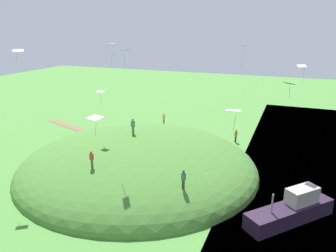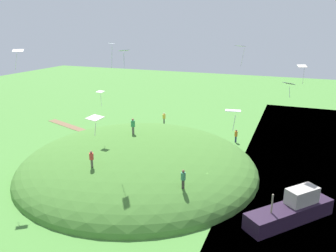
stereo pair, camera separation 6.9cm
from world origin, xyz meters
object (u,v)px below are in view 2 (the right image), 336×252
at_px(person_with_child, 183,177).
at_px(kite_8, 289,84).
at_px(kite_6, 241,47).
at_px(kite_4, 18,52).
at_px(boat_on_lake, 292,210).
at_px(person_walking_path, 164,117).
at_px(kite_2, 124,52).
at_px(person_on_hilltop, 91,157).
at_px(kite_0, 302,67).
at_px(kite_3, 233,111).
at_px(kite_7, 112,46).
at_px(person_watching_kites, 133,124).
at_px(kite_5, 95,118).
at_px(kite_1, 100,93).
at_px(person_near_shore, 236,134).

xyz_separation_m(person_with_child, kite_8, (-7.29, -7.45, 7.04)).
bearing_deg(kite_6, kite_4, 35.38).
height_order(boat_on_lake, person_walking_path, person_walking_path).
relative_size(kite_2, kite_4, 0.69).
bearing_deg(person_on_hilltop, kite_0, -114.77).
distance_m(boat_on_lake, kite_3, 12.14).
xyz_separation_m(kite_2, kite_7, (4.40, -5.74, -0.04)).
bearing_deg(person_with_child, kite_6, -105.20).
relative_size(person_watching_kites, kite_5, 1.55).
distance_m(person_walking_path, kite_0, 18.74).
relative_size(person_with_child, kite_8, 1.27).
relative_size(person_watching_kites, kite_6, 0.83).
bearing_deg(person_walking_path, kite_3, -157.05).
bearing_deg(kite_6, kite_2, 71.01).
distance_m(kite_0, kite_8, 10.64).
xyz_separation_m(person_with_child, kite_3, (-4.53, 4.19, 7.07)).
distance_m(person_on_hilltop, kite_5, 9.34).
bearing_deg(kite_0, kite_2, 61.29).
relative_size(kite_4, kite_8, 1.33).
bearing_deg(boat_on_lake, kite_6, 74.55).
relative_size(person_watching_kites, kite_1, 1.11).
xyz_separation_m(person_walking_path, kite_7, (-1.06, 14.81, 10.47)).
bearing_deg(person_with_child, kite_8, -140.21).
bearing_deg(kite_5, kite_2, -101.96).
height_order(kite_5, kite_7, kite_7).
bearing_deg(kite_3, kite_6, -81.36).
height_order(person_on_hilltop, person_walking_path, person_on_hilltop).
bearing_deg(boat_on_lake, kite_3, -171.88).
height_order(person_near_shore, kite_6, kite_6).
bearing_deg(kite_4, kite_5, 153.49).
xyz_separation_m(person_on_hilltop, kite_5, (-4.66, 5.80, 5.65)).
distance_m(kite_0, kite_1, 23.31).
relative_size(person_watching_kites, kite_2, 1.48).
bearing_deg(kite_2, person_watching_kites, -64.17).
relative_size(person_near_shore, kite_6, 0.83).
relative_size(person_watching_kites, kite_8, 1.36).
bearing_deg(person_on_hilltop, kite_1, -49.28).
relative_size(kite_1, kite_5, 1.40).
bearing_deg(person_on_hilltop, person_with_child, -159.11).
xyz_separation_m(kite_7, kite_8, (-15.02, -4.97, -3.24)).
relative_size(kite_1, kite_3, 1.34).
distance_m(kite_1, kite_3, 18.39).
bearing_deg(kite_1, kite_8, -173.46).
relative_size(person_with_child, kite_3, 1.38).
height_order(person_walking_path, kite_3, kite_3).
relative_size(kite_6, kite_8, 1.64).
xyz_separation_m(kite_6, kite_7, (9.75, 9.81, 0.43)).
bearing_deg(person_on_hilltop, kite_4, 16.86).
height_order(person_with_child, kite_4, kite_4).
xyz_separation_m(person_on_hilltop, person_with_child, (-8.63, -0.48, -0.65)).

